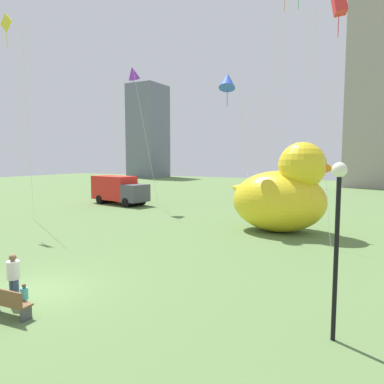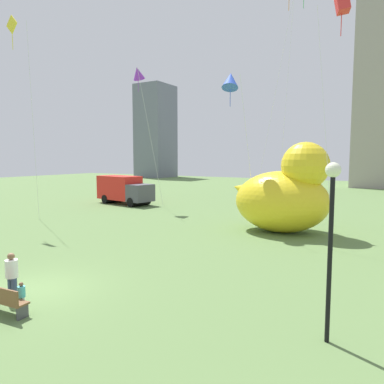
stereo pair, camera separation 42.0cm
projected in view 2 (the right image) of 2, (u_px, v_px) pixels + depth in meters
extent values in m
plane|color=#5C7C44|center=(34.00, 291.00, 12.89)|extent=(140.00, 140.00, 0.00)
cube|color=brown|center=(6.00, 301.00, 10.95)|extent=(1.59, 0.57, 0.06)
cube|color=brown|center=(0.00, 295.00, 10.75)|extent=(1.56, 0.18, 0.45)
cube|color=#47474C|center=(22.00, 312.00, 10.67)|extent=(0.11, 0.38, 0.39)
cylinder|color=#38476B|center=(11.00, 288.00, 12.02)|extent=(0.18, 0.18, 0.80)
cylinder|color=#38476B|center=(14.00, 290.00, 11.92)|extent=(0.18, 0.18, 0.80)
cylinder|color=white|center=(12.00, 269.00, 11.90)|extent=(0.40, 0.40, 0.60)
sphere|color=brown|center=(11.00, 256.00, 11.86)|extent=(0.23, 0.23, 0.23)
cylinder|color=silver|center=(21.00, 304.00, 11.18)|extent=(0.10, 0.10, 0.46)
cylinder|color=silver|center=(23.00, 305.00, 11.13)|extent=(0.10, 0.10, 0.46)
cylinder|color=#4CBFC6|center=(21.00, 292.00, 11.12)|extent=(0.23, 0.23, 0.34)
sphere|color=brown|center=(21.00, 284.00, 11.09)|extent=(0.13, 0.13, 0.13)
ellipsoid|color=yellow|center=(281.00, 202.00, 22.91)|extent=(5.99, 4.43, 3.91)
sphere|color=yellow|center=(305.00, 166.00, 21.97)|extent=(2.92, 2.92, 2.92)
cone|color=orange|center=(328.00, 168.00, 21.32)|extent=(1.31, 1.31, 1.31)
cone|color=yellow|center=(243.00, 190.00, 24.16)|extent=(1.79, 1.56, 1.88)
cylinder|color=black|center=(330.00, 261.00, 9.13)|extent=(0.12, 0.12, 4.32)
sphere|color=#EAEACC|center=(333.00, 170.00, 8.90)|extent=(0.38, 0.38, 0.38)
cube|color=red|center=(119.00, 187.00, 37.10)|extent=(4.97, 3.05, 2.40)
cube|color=#4C4C56|center=(140.00, 193.00, 35.06)|extent=(2.17, 2.57, 1.68)
cylinder|color=black|center=(139.00, 201.00, 35.27)|extent=(1.29, 2.52, 0.90)
cylinder|color=black|center=(113.00, 198.00, 37.87)|extent=(1.29, 2.52, 0.90)
cube|color=slate|center=(156.00, 132.00, 85.29)|extent=(7.16, 8.13, 21.60)
cylinder|color=silver|center=(272.00, 109.00, 28.90)|extent=(2.09, 2.89, 17.32)
cylinder|color=silver|center=(286.00, 105.00, 30.31)|extent=(0.25, 2.59, 18.40)
cylinder|color=silver|center=(151.00, 141.00, 32.92)|extent=(0.44, 3.18, 12.54)
cone|color=purple|center=(138.00, 73.00, 33.29)|extent=(1.37, 1.66, 1.47)
cylinder|color=purple|center=(138.00, 83.00, 33.37)|extent=(0.04, 0.04, 1.60)
cylinder|color=silver|center=(325.00, 127.00, 18.66)|extent=(1.41, 1.01, 12.72)
cube|color=red|center=(342.00, 2.00, 18.39)|extent=(0.97, 0.89, 1.27)
cylinder|color=red|center=(341.00, 20.00, 18.47)|extent=(0.04, 0.04, 1.60)
cylinder|color=silver|center=(248.00, 155.00, 23.39)|extent=(0.19, 2.79, 9.84)
cone|color=blue|center=(230.00, 80.00, 23.69)|extent=(1.47, 1.69, 1.43)
cylinder|color=blue|center=(230.00, 94.00, 23.77)|extent=(0.04, 0.04, 1.60)
cylinder|color=silver|center=(33.00, 126.00, 26.02)|extent=(1.63, 1.55, 14.02)
cube|color=yellow|center=(12.00, 24.00, 25.04)|extent=(1.27, 0.11, 1.27)
cylinder|color=yellow|center=(12.00, 38.00, 25.13)|extent=(0.04, 0.04, 1.60)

